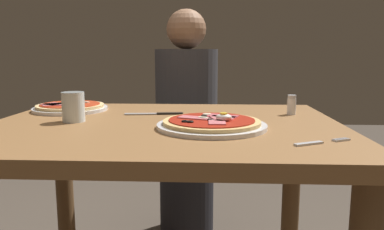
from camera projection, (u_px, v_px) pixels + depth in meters
name	position (u px, v px, depth m)	size (l,w,h in m)	color
dining_table	(165.00, 163.00, 1.16)	(1.06, 0.84, 0.75)	olive
pizza_foreground	(212.00, 124.00, 1.05)	(0.31, 0.31, 0.05)	white
pizza_across_left	(70.00, 107.00, 1.37)	(0.27, 0.27, 0.03)	white
water_glass_near	(73.00, 109.00, 1.14)	(0.07, 0.07, 0.09)	silver
fork	(318.00, 142.00, 0.87)	(0.15, 0.08, 0.00)	silver
knife	(157.00, 114.00, 1.28)	(0.20, 0.04, 0.01)	silver
salt_shaker	(292.00, 105.00, 1.28)	(0.03, 0.03, 0.07)	white
diner_person	(187.00, 130.00, 1.97)	(0.32, 0.32, 1.18)	black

